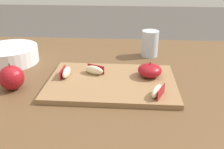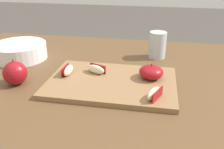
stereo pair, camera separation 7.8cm
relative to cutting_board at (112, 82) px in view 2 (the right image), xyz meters
name	(u,v)px [view 2 (the right image)]	position (x,y,z in m)	size (l,w,h in m)	color
dining_table	(112,107)	(0.00, 0.01, -0.10)	(1.39, 0.98, 0.76)	brown
cutting_board	(112,82)	(0.00, 0.00, 0.00)	(0.40, 0.27, 0.02)	olive
apple_half_skin_up	(151,72)	(0.12, 0.04, 0.03)	(0.08, 0.08, 0.05)	maroon
apple_wedge_back	(96,69)	(-0.06, 0.04, 0.02)	(0.07, 0.05, 0.03)	beige
apple_wedge_front	(68,70)	(-0.15, 0.02, 0.02)	(0.03, 0.07, 0.03)	beige
apple_wedge_left	(154,93)	(0.13, -0.09, 0.02)	(0.05, 0.07, 0.03)	beige
whole_apple_red_delicious	(15,73)	(-0.30, -0.05, 0.03)	(0.08, 0.08, 0.08)	maroon
ceramic_fruit_bowl	(20,51)	(-0.40, 0.16, 0.03)	(0.21, 0.21, 0.06)	white
drinking_glass_water	(157,45)	(0.13, 0.27, 0.04)	(0.07, 0.07, 0.10)	silver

